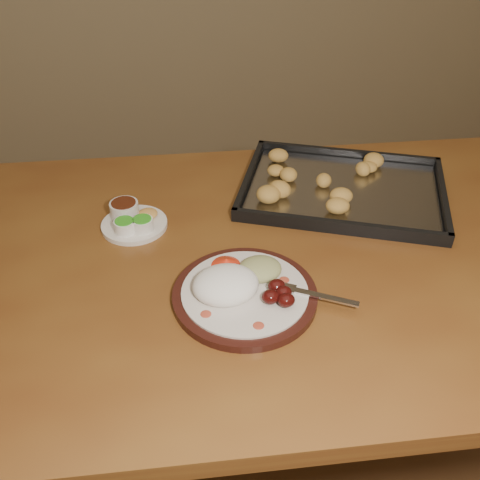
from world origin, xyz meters
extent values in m
cube|color=brown|center=(0.00, 0.29, 0.73)|extent=(1.58, 1.04, 0.04)
cylinder|color=#472515|center=(0.71, 0.60, 0.35)|extent=(0.07, 0.07, 0.71)
cylinder|color=black|center=(-0.03, 0.16, 0.76)|extent=(0.27, 0.27, 0.02)
cylinder|color=beige|center=(-0.03, 0.16, 0.77)|extent=(0.23, 0.23, 0.01)
ellipsoid|color=#AA3E28|center=(-0.11, 0.11, 0.77)|extent=(0.02, 0.02, 0.00)
ellipsoid|color=#AA3E28|center=(-0.02, 0.06, 0.77)|extent=(0.02, 0.02, 0.00)
ellipsoid|color=#AA3E28|center=(0.05, 0.17, 0.77)|extent=(0.02, 0.02, 0.00)
ellipsoid|color=#AA3E28|center=(-0.10, 0.20, 0.77)|extent=(0.02, 0.02, 0.00)
ellipsoid|color=white|center=(-0.06, 0.16, 0.78)|extent=(0.15, 0.14, 0.06)
ellipsoid|color=#4A0B0A|center=(0.01, 0.12, 0.78)|extent=(0.03, 0.03, 0.03)
ellipsoid|color=#4A0B0A|center=(0.04, 0.12, 0.78)|extent=(0.03, 0.03, 0.03)
ellipsoid|color=#4A0B0A|center=(0.03, 0.14, 0.78)|extent=(0.03, 0.03, 0.03)
ellipsoid|color=#4A0B0A|center=(0.04, 0.10, 0.78)|extent=(0.03, 0.03, 0.03)
ellipsoid|color=tan|center=(0.01, 0.20, 0.78)|extent=(0.10, 0.10, 0.03)
cone|color=red|center=(-0.05, 0.23, 0.78)|extent=(0.06, 0.07, 0.03)
cube|color=silver|center=(0.11, 0.11, 0.77)|extent=(0.12, 0.08, 0.00)
cube|color=silver|center=(0.05, 0.14, 0.77)|extent=(0.04, 0.04, 0.00)
cylinder|color=silver|center=(0.02, 0.15, 0.77)|extent=(0.03, 0.02, 0.00)
cylinder|color=silver|center=(0.03, 0.15, 0.77)|extent=(0.03, 0.02, 0.00)
cylinder|color=silver|center=(0.03, 0.16, 0.77)|extent=(0.03, 0.02, 0.00)
cylinder|color=silver|center=(0.03, 0.16, 0.77)|extent=(0.03, 0.02, 0.00)
cylinder|color=silver|center=(-0.21, 0.43, 0.76)|extent=(0.14, 0.14, 0.01)
cylinder|color=white|center=(-0.23, 0.40, 0.77)|extent=(0.04, 0.04, 0.03)
cylinder|color=green|center=(-0.23, 0.40, 0.79)|extent=(0.04, 0.04, 0.00)
cylinder|color=white|center=(-0.19, 0.40, 0.77)|extent=(0.04, 0.04, 0.03)
cylinder|color=green|center=(-0.19, 0.40, 0.79)|extent=(0.04, 0.04, 0.00)
cylinder|color=silver|center=(-0.23, 0.46, 0.78)|extent=(0.06, 0.06, 0.04)
cylinder|color=#3E170B|center=(-0.23, 0.46, 0.80)|extent=(0.05, 0.05, 0.00)
ellipsoid|color=#CB8547|center=(-0.18, 0.45, 0.77)|extent=(0.04, 0.04, 0.01)
cube|color=black|center=(0.28, 0.46, 0.75)|extent=(0.57, 0.51, 0.01)
cube|color=black|center=(0.35, 0.62, 0.77)|extent=(0.43, 0.20, 0.02)
cube|color=black|center=(0.21, 0.31, 0.77)|extent=(0.43, 0.20, 0.02)
cube|color=black|center=(0.49, 0.37, 0.77)|extent=(0.15, 0.32, 0.02)
cube|color=black|center=(0.07, 0.56, 0.77)|extent=(0.15, 0.32, 0.02)
cube|color=#B3B3B8|center=(0.28, 0.46, 0.76)|extent=(0.53, 0.46, 0.00)
ellipsoid|color=gold|center=(0.34, 0.44, 0.78)|extent=(0.05, 0.05, 0.04)
ellipsoid|color=gold|center=(0.39, 0.46, 0.78)|extent=(0.07, 0.07, 0.04)
ellipsoid|color=gold|center=(0.35, 0.54, 0.78)|extent=(0.07, 0.07, 0.04)
ellipsoid|color=gold|center=(0.29, 0.53, 0.78)|extent=(0.06, 0.06, 0.04)
ellipsoid|color=gold|center=(0.25, 0.55, 0.78)|extent=(0.07, 0.07, 0.04)
ellipsoid|color=gold|center=(0.24, 0.50, 0.78)|extent=(0.06, 0.06, 0.04)
ellipsoid|color=gold|center=(0.17, 0.49, 0.78)|extent=(0.06, 0.06, 0.04)
ellipsoid|color=gold|center=(0.20, 0.41, 0.78)|extent=(0.07, 0.07, 0.04)
ellipsoid|color=gold|center=(0.24, 0.42, 0.78)|extent=(0.06, 0.06, 0.04)
ellipsoid|color=gold|center=(0.29, 0.37, 0.78)|extent=(0.07, 0.07, 0.04)
ellipsoid|color=gold|center=(0.32, 0.42, 0.78)|extent=(0.07, 0.07, 0.04)
camera|label=1|loc=(-0.19, -0.55, 1.43)|focal=40.00mm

